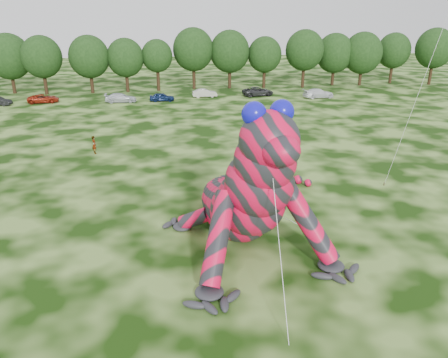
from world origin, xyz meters
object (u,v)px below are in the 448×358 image
Objects in this scene: tree_12 at (264,62)px; car_6 at (258,91)px; tree_10 at (193,59)px; spectator_2 at (284,119)px; tree_7 at (90,64)px; car_5 at (205,93)px; spectator_3 at (254,116)px; spectator_0 at (94,145)px; inflatable_gecko at (234,164)px; tree_15 at (362,59)px; tree_14 at (334,59)px; tree_8 at (126,65)px; tree_17 at (433,56)px; tree_11 at (230,59)px; car_4 at (162,97)px; car_7 at (318,93)px; car_2 at (43,99)px; tree_6 at (43,65)px; tree_5 at (10,64)px; tree_9 at (157,65)px; tree_16 at (393,58)px; car_3 at (121,98)px; tree_13 at (304,59)px.

car_6 is (-2.87, -7.88, -3.78)m from tree_12.
tree_10 is at bearing 176.20° from tree_12.
tree_7 is at bearing -60.39° from spectator_2.
spectator_3 reaches higher than car_5.
spectator_0 is (-22.68, -28.19, 0.17)m from car_6.
tree_15 is (33.46, 54.17, 0.26)m from inflatable_gecko.
spectator_3 is (-4.61, -17.86, 0.12)m from car_6.
tree_14 reaches higher than car_5.
tree_8 is 0.87× the size of tree_17.
tree_10 is 1.04× the size of tree_11.
car_4 is 0.76× the size of car_7.
tree_7 reaches higher than inflatable_gecko.
tree_15 reaches higher than car_2.
car_4 is at bearing -101.47° from car_2.
tree_10 is 22.85m from car_7.
tree_8 is (13.34, 0.30, -0.27)m from tree_6.
tree_8 is 0.89× the size of tree_11.
tree_7 is 15.35m from car_4.
tree_5 is at bearing 179.38° from tree_15.
tree_12 is 21.52m from car_4.
tree_5 reaches higher than tree_9.
tree_10 is 5.96× the size of spectator_0.
tree_6 is 0.94× the size of tree_11.
spectator_2 is (33.33, -27.07, -3.94)m from tree_6.
tree_7 is 2.50× the size of car_4.
tree_7 is 0.92× the size of tree_17.
tree_5 is 1.05× the size of tree_16.
car_5 is 2.44× the size of spectator_2.
tree_7 is at bearing -178.22° from tree_8.
car_2 is at bearing -128.82° from tree_7.
spectator_3 reaches higher than car_3.
tree_15 is 36.39m from spectator_2.
tree_12 is at bearing 178.07° from tree_17.
tree_16 reaches higher than car_4.
tree_5 is 5.56× the size of spectator_0.
spectator_0 is (-6.60, -35.68, -3.46)m from tree_9.
tree_7 is 33.80m from spectator_3.
tree_9 reaches higher than car_6.
tree_15 reaches higher than spectator_3.
tree_17 is 68.88m from car_2.
tree_12 is at bearing 62.99° from inflatable_gecko.
spectator_0 is at bearing 177.97° from car_3.
tree_5 reaches higher than tree_6.
car_5 is (18.44, -6.81, -4.09)m from tree_7.
spectator_2 is (19.99, -27.37, -3.66)m from tree_8.
tree_11 is 2.01× the size of car_7.
tree_11 is at bearing -79.82° from car_2.
spectator_2 is 22.74m from spectator_0.
inflatable_gecko is at bearing -174.77° from car_4.
tree_6 is at bearing -179.43° from tree_13.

